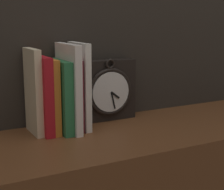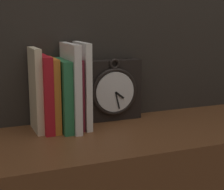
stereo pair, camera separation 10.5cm
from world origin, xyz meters
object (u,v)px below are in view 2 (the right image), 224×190
(clock, at_px, (112,90))
(book_slot1_red, at_px, (45,94))
(book_slot0_cream, at_px, (36,90))
(book_slot5_maroon, at_px, (76,93))
(book_slot6_white, at_px, (82,85))
(book_slot2_orange, at_px, (52,94))
(book_slot4_white, at_px, (71,87))
(book_slot3_green, at_px, (62,95))

(clock, bearing_deg, book_slot1_red, -170.56)
(book_slot0_cream, bearing_deg, book_slot5_maroon, -2.73)
(book_slot0_cream, height_order, book_slot6_white, book_slot6_white)
(book_slot2_orange, bearing_deg, book_slot6_white, -0.97)
(book_slot4_white, relative_size, book_slot5_maroon, 1.22)
(book_slot4_white, bearing_deg, book_slot2_orange, 165.03)
(book_slot2_orange, xyz_separation_m, book_slot5_maroon, (0.07, 0.00, -0.00))
(book_slot2_orange, height_order, book_slot3_green, book_slot2_orange)
(book_slot0_cream, relative_size, book_slot3_green, 1.17)
(book_slot6_white, bearing_deg, book_slot5_maroon, 171.03)
(clock, distance_m, book_slot2_orange, 0.21)
(book_slot2_orange, distance_m, book_slot3_green, 0.03)
(book_slot1_red, distance_m, book_slot3_green, 0.05)
(clock, xyz_separation_m, book_slot0_cream, (-0.25, -0.03, 0.02))
(book_slot1_red, xyz_separation_m, book_slot6_white, (0.12, -0.00, 0.02))
(book_slot1_red, distance_m, book_slot5_maroon, 0.10)
(book_slot2_orange, bearing_deg, clock, 10.19)
(book_slot4_white, bearing_deg, book_slot6_white, 17.23)
(book_slot1_red, height_order, book_slot4_white, book_slot4_white)
(book_slot0_cream, height_order, book_slot5_maroon, book_slot0_cream)
(book_slot3_green, relative_size, book_slot6_white, 0.82)
(clock, relative_size, book_slot4_white, 0.79)
(clock, xyz_separation_m, book_slot6_white, (-0.11, -0.04, 0.03))
(book_slot5_maroon, bearing_deg, book_slot4_white, -141.55)
(book_slot0_cream, bearing_deg, book_slot1_red, -19.94)
(clock, distance_m, book_slot4_white, 0.16)
(clock, xyz_separation_m, book_slot4_white, (-0.15, -0.05, 0.03))
(book_slot0_cream, bearing_deg, book_slot2_orange, -8.83)
(clock, height_order, book_slot2_orange, book_slot2_orange)
(clock, distance_m, book_slot5_maroon, 0.14)
(clock, distance_m, book_slot1_red, 0.23)
(book_slot0_cream, xyz_separation_m, book_slot3_green, (0.07, -0.02, -0.02))
(book_slot1_red, xyz_separation_m, book_slot4_white, (0.08, -0.01, 0.02))
(book_slot4_white, xyz_separation_m, book_slot5_maroon, (0.02, 0.02, -0.02))
(book_slot4_white, distance_m, book_slot5_maroon, 0.03)
(book_slot5_maroon, xyz_separation_m, book_slot6_white, (0.02, -0.00, 0.02))
(clock, xyz_separation_m, book_slot5_maroon, (-0.13, -0.03, 0.01))
(book_slot2_orange, xyz_separation_m, book_slot6_white, (0.09, -0.00, 0.02))
(book_slot3_green, distance_m, book_slot4_white, 0.03)
(book_slot4_white, bearing_deg, book_slot1_red, 170.43)
(clock, height_order, book_slot5_maroon, book_slot5_maroon)
(book_slot2_orange, bearing_deg, book_slot0_cream, 171.17)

